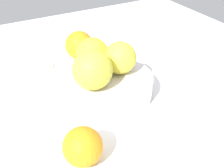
% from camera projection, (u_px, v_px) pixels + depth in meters
% --- Properties ---
extents(ground_plane, '(1.10, 1.10, 0.02)m').
position_uv_depth(ground_plane, '(112.00, 99.00, 0.65)').
color(ground_plane, white).
extents(fruit_bowl, '(0.18, 0.18, 0.05)m').
position_uv_depth(fruit_bowl, '(112.00, 86.00, 0.64)').
color(fruit_bowl, silver).
rests_on(fruit_bowl, ground_plane).
extents(orange_in_bowl_0, '(0.07, 0.07, 0.07)m').
position_uv_depth(orange_in_bowl_0, '(120.00, 58.00, 0.62)').
color(orange_in_bowl_0, yellow).
rests_on(orange_in_bowl_0, fruit_bowl).
extents(orange_in_bowl_1, '(0.08, 0.08, 0.08)m').
position_uv_depth(orange_in_bowl_1, '(92.00, 70.00, 0.57)').
color(orange_in_bowl_1, yellow).
rests_on(orange_in_bowl_1, fruit_bowl).
extents(orange_in_bowl_2, '(0.07, 0.07, 0.07)m').
position_uv_depth(orange_in_bowl_2, '(92.00, 54.00, 0.63)').
color(orange_in_bowl_2, yellow).
rests_on(orange_in_bowl_2, fruit_bowl).
extents(orange_loose_0, '(0.08, 0.08, 0.08)m').
position_uv_depth(orange_loose_0, '(79.00, 45.00, 0.78)').
color(orange_loose_0, orange).
rests_on(orange_loose_0, ground_plane).
extents(orange_loose_1, '(0.07, 0.07, 0.07)m').
position_uv_depth(orange_loose_1, '(83.00, 147.00, 0.47)').
color(orange_loose_1, orange).
rests_on(orange_loose_1, ground_plane).
extents(side_plate, '(0.14, 0.14, 0.01)m').
position_uv_depth(side_plate, '(27.00, 65.00, 0.75)').
color(side_plate, silver).
rests_on(side_plate, ground_plane).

